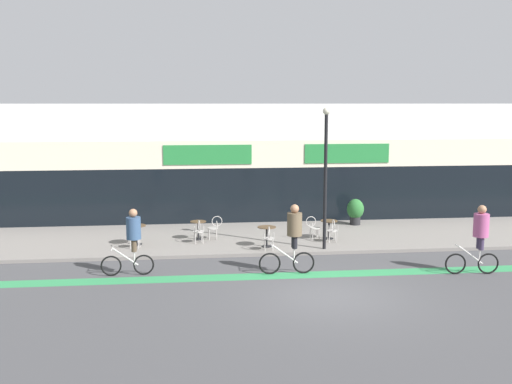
% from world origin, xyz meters
% --- Properties ---
extents(ground_plane, '(120.00, 120.00, 0.00)m').
position_xyz_m(ground_plane, '(0.00, 0.00, 0.00)').
color(ground_plane, '#424244').
extents(sidewalk_slab, '(40.00, 5.50, 0.12)m').
position_xyz_m(sidewalk_slab, '(0.00, 7.25, 0.06)').
color(sidewalk_slab, slate).
rests_on(sidewalk_slab, ground).
extents(storefront_facade, '(40.00, 4.06, 5.28)m').
position_xyz_m(storefront_facade, '(0.00, 11.96, 2.63)').
color(storefront_facade, silver).
rests_on(storefront_facade, ground).
extents(bike_lane_stripe, '(36.00, 0.70, 0.01)m').
position_xyz_m(bike_lane_stripe, '(0.00, 2.10, 0.00)').
color(bike_lane_stripe, '#2D844C').
rests_on(bike_lane_stripe, ground).
extents(bistro_table_0, '(0.73, 0.73, 0.73)m').
position_xyz_m(bistro_table_0, '(-5.84, 6.30, 0.64)').
color(bistro_table_0, black).
rests_on(bistro_table_0, sidewalk_slab).
extents(bistro_table_1, '(0.61, 0.61, 0.72)m').
position_xyz_m(bistro_table_1, '(-3.54, 6.88, 0.62)').
color(bistro_table_1, black).
rests_on(bistro_table_1, sidewalk_slab).
extents(bistro_table_2, '(0.67, 0.67, 0.74)m').
position_xyz_m(bistro_table_2, '(-1.08, 5.45, 0.65)').
color(bistro_table_2, black).
rests_on(bistro_table_2, sidewalk_slab).
extents(bistro_table_3, '(0.65, 0.65, 0.72)m').
position_xyz_m(bistro_table_3, '(1.47, 6.46, 0.63)').
color(bistro_table_3, black).
rests_on(bistro_table_3, sidewalk_slab).
extents(cafe_chair_0_near, '(0.43, 0.59, 0.90)m').
position_xyz_m(cafe_chair_0_near, '(-5.84, 5.67, 0.64)').
color(cafe_chair_0_near, '#B7B2AD').
rests_on(cafe_chair_0_near, sidewalk_slab).
extents(cafe_chair_1_near, '(0.45, 0.60, 0.90)m').
position_xyz_m(cafe_chair_1_near, '(-3.53, 6.25, 0.64)').
color(cafe_chair_1_near, '#B7B2AD').
rests_on(cafe_chair_1_near, sidewalk_slab).
extents(cafe_chair_1_side, '(0.58, 0.41, 0.90)m').
position_xyz_m(cafe_chair_1_side, '(-2.92, 6.88, 0.64)').
color(cafe_chair_1_side, '#B7B2AD').
rests_on(cafe_chair_1_side, sidewalk_slab).
extents(cafe_chair_2_near, '(0.42, 0.59, 0.90)m').
position_xyz_m(cafe_chair_2_near, '(-1.09, 4.82, 0.64)').
color(cafe_chair_2_near, '#B7B2AD').
rests_on(cafe_chair_2_near, sidewalk_slab).
extents(cafe_chair_3_near, '(0.41, 0.58, 0.90)m').
position_xyz_m(cafe_chair_3_near, '(1.47, 5.83, 0.64)').
color(cafe_chair_3_near, '#B7B2AD').
rests_on(cafe_chair_3_near, sidewalk_slab).
extents(cafe_chair_3_side, '(0.60, 0.45, 0.90)m').
position_xyz_m(cafe_chair_3_side, '(0.85, 6.44, 0.64)').
color(cafe_chair_3_side, '#B7B2AD').
rests_on(cafe_chair_3_side, sidewalk_slab).
extents(planter_pot, '(0.72, 0.72, 1.12)m').
position_xyz_m(planter_pot, '(3.22, 9.00, 0.73)').
color(planter_pot, '#232326').
rests_on(planter_pot, sidewalk_slab).
extents(lamp_post, '(0.26, 0.26, 5.04)m').
position_xyz_m(lamp_post, '(0.94, 4.91, 3.04)').
color(lamp_post, black).
rests_on(lamp_post, sidewalk_slab).
extents(cyclist_0, '(1.70, 0.55, 2.19)m').
position_xyz_m(cyclist_0, '(5.10, 1.63, 1.31)').
color(cyclist_0, black).
rests_on(cyclist_0, ground).
extents(cyclist_1, '(1.64, 0.48, 2.10)m').
position_xyz_m(cyclist_1, '(-5.63, 2.68, 1.25)').
color(cyclist_1, black).
rests_on(cyclist_1, ground).
extents(cyclist_2, '(1.77, 0.49, 2.21)m').
position_xyz_m(cyclist_2, '(-0.67, 2.29, 1.30)').
color(cyclist_2, black).
rests_on(cyclist_2, ground).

